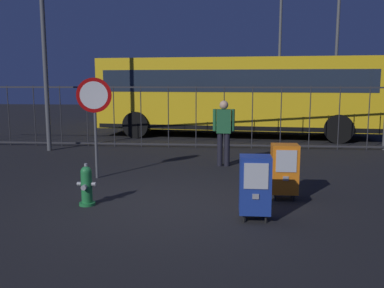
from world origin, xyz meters
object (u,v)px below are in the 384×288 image
Objects in this scene: stop_sign at (95,107)px; street_light_near_left at (280,43)px; bus_near at (236,92)px; newspaper_box_secondary at (284,169)px; pedestrian at (224,129)px; bus_far at (213,90)px; street_light_far_right at (338,17)px; fire_hydrant at (87,186)px; newspaper_box_primary at (255,184)px.

stop_sign is 14.23m from street_light_near_left.
stop_sign is 8.13m from bus_near.
street_light_near_left is (5.51, 12.89, 2.44)m from stop_sign.
street_light_near_left reaches higher than newspaper_box_secondary.
pedestrian is at bearing 111.30° from newspaper_box_secondary.
street_light_near_left reaches higher than stop_sign.
pedestrian is at bearing -88.36° from bus_near.
newspaper_box_secondary is 13.48m from bus_far.
newspaper_box_secondary is at bearing -68.70° from pedestrian.
street_light_far_right is (3.71, 11.66, 4.32)m from newspaper_box_secondary.
bus_near is (0.42, 5.88, 0.76)m from pedestrian.
pedestrian is at bearing 56.95° from fire_hydrant.
fire_hydrant is 0.07× the size of bus_near.
pedestrian is (2.35, 3.61, 0.60)m from fire_hydrant.
street_light_far_right is at bearing 72.34° from newspaper_box_secondary.
fire_hydrant is 0.73× the size of newspaper_box_primary.
fire_hydrant is 14.16m from bus_far.
street_light_far_right reaches higher than bus_far.
bus_far is at bearing 97.66° from newspaper_box_secondary.
newspaper_box_primary is at bearing -83.65° from bus_near.
stop_sign is at bearing 161.15° from newspaper_box_secondary.
bus_near is (3.24, 7.46, 0.11)m from stop_sign.
newspaper_box_secondary reaches higher than fire_hydrant.
street_light_far_right is (4.33, 12.89, 4.32)m from newspaper_box_primary.
newspaper_box_primary and newspaper_box_secondary have the same top height.
street_light_far_right reaches higher than pedestrian.
fire_hydrant is at bearing -123.05° from pedestrian.
pedestrian is at bearing -103.38° from street_light_near_left.
newspaper_box_primary is 0.46× the size of stop_sign.
fire_hydrant is 14.99m from street_light_far_right.
street_light_near_left reaches higher than bus_near.
bus_near is 1.01× the size of bus_far.
newspaper_box_secondary is at bearing -79.58° from bus_near.
newspaper_box_secondary is at bearing -18.85° from stop_sign.
newspaper_box_primary is at bearing -116.61° from newspaper_box_secondary.
fire_hydrant is at bearing -77.08° from stop_sign.
newspaper_box_secondary is 4.31m from stop_sign.
street_light_near_left is 3.48m from street_light_far_right.
street_light_far_right is at bearing 38.49° from bus_near.
stop_sign is 0.21× the size of bus_near.
fire_hydrant is at bearing -120.27° from street_light_far_right.
bus_far is at bearing -164.37° from street_light_near_left.
bus_near is 1.24× the size of street_light_far_right.
pedestrian is 5.94m from bus_near.
bus_far is (-1.07, 4.50, 0.00)m from bus_near.
newspaper_box_primary is 0.10× the size of bus_far.
newspaper_box_secondary is 0.12× the size of street_light_far_right.
bus_near is at bearing 85.91° from pedestrian.
newspaper_box_secondary is 0.15× the size of street_light_near_left.
street_light_far_right is at bearing 71.44° from newspaper_box_primary.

